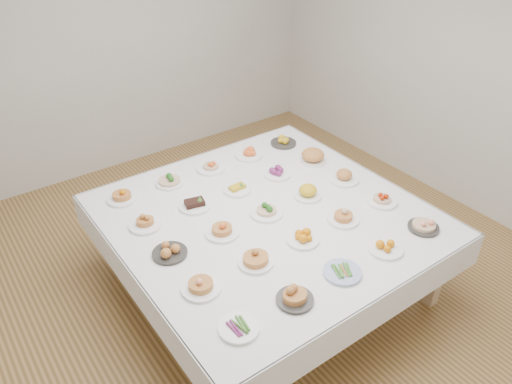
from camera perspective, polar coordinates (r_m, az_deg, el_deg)
room_envelope at (r=3.61m, az=-1.18°, el=13.23°), size 5.02×5.02×2.81m
display_table at (r=4.00m, az=1.26°, el=-3.27°), size 2.34×2.34×0.75m
dish_0 at (r=3.07m, az=-1.97°, el=-15.18°), size 0.24×0.24×0.05m
dish_1 at (r=3.20m, az=4.50°, el=-11.41°), size 0.24×0.24×0.15m
dish_2 at (r=3.46m, az=9.85°, el=-8.94°), size 0.26×0.26×0.05m
dish_3 at (r=3.70m, az=14.65°, el=-5.94°), size 0.25×0.25×0.10m
dish_4 at (r=3.98m, az=18.69°, el=-3.33°), size 0.23×0.23×0.13m
dish_5 at (r=3.29m, az=-6.35°, el=-10.28°), size 0.26×0.26×0.14m
dish_6 at (r=3.45m, az=-0.04°, el=-7.32°), size 0.24×0.24×0.15m
dish_7 at (r=3.68m, az=5.37°, el=-5.08°), size 0.24×0.24×0.10m
dish_8 at (r=3.91m, az=9.97°, el=-2.56°), size 0.24×0.24×0.13m
dish_9 at (r=4.19m, az=14.25°, el=-0.48°), size 0.25×0.25×0.13m
dish_10 at (r=3.59m, az=-9.88°, el=-6.41°), size 0.25×0.25×0.12m
dish_11 at (r=3.73m, az=-3.92°, el=-4.13°), size 0.25×0.25×0.13m
dish_12 at (r=3.92m, az=1.22°, el=-1.70°), size 0.29×0.29×0.15m
dish_13 at (r=4.16m, az=5.94°, el=0.09°), size 0.23×0.23×0.12m
dish_14 at (r=4.41m, az=10.06°, el=1.99°), size 0.26×0.26×0.14m
dish_15 at (r=3.89m, az=-12.59°, el=-3.14°), size 0.25×0.25×0.13m
dish_16 at (r=4.04m, az=-7.03°, el=-1.23°), size 0.25×0.25×0.11m
dish_17 at (r=4.22m, az=-2.16°, el=0.49°), size 0.23×0.23×0.09m
dish_18 at (r=4.43m, az=2.44°, el=2.32°), size 0.24×0.24×0.09m
dish_19 at (r=4.66m, az=6.52°, el=4.25°), size 0.23×0.23×0.15m
dish_20 at (r=4.24m, az=-15.13°, el=-0.17°), size 0.24×0.24×0.14m
dish_21 at (r=4.36m, az=-9.92°, el=1.64°), size 0.24×0.24×0.14m
dish_22 at (r=4.53m, az=-5.20°, el=3.16°), size 0.25×0.25×0.12m
dish_23 at (r=4.73m, az=-0.82°, el=4.62°), size 0.26×0.26×0.11m
dish_24 at (r=4.96m, az=3.16°, el=5.97°), size 0.25×0.25×0.11m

